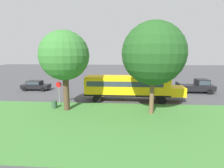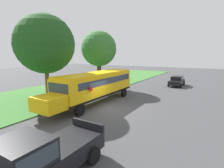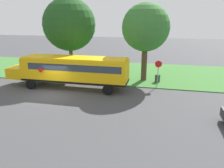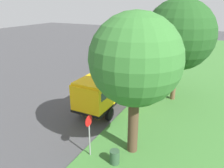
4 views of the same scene
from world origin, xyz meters
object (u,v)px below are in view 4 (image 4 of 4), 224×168
school_bus (117,79)px  oak_tree_roadside_mid (137,59)px  trash_bin (115,157)px  stop_sign (89,131)px  pickup_truck (117,58)px  oak_tree_beside_bus (178,34)px

school_bus → oak_tree_roadside_mid: oak_tree_roadside_mid is taller
school_bus → trash_bin: 9.25m
oak_tree_roadside_mid → stop_sign: size_ratio=3.06×
trash_bin → school_bus: bearing=-65.1°
stop_sign → pickup_truck: bearing=-68.8°
oak_tree_beside_bus → stop_sign: oak_tree_beside_bus is taller
oak_tree_beside_bus → trash_bin: 11.82m
trash_bin → stop_sign: bearing=0.9°
oak_tree_beside_bus → trash_bin: (0.86, 10.32, -5.70)m
oak_tree_beside_bus → oak_tree_roadside_mid: 8.85m
stop_sign → oak_tree_roadside_mid: bearing=-145.2°
pickup_truck → stop_sign: bearing=111.2°
school_bus → trash_bin: (-3.84, 8.29, -1.47)m
school_bus → oak_tree_roadside_mid: size_ratio=1.48×
oak_tree_beside_bus → pickup_truck: bearing=-41.0°
school_bus → oak_tree_beside_bus: size_ratio=1.36×
school_bus → oak_tree_beside_bus: oak_tree_beside_bus is taller
school_bus → oak_tree_roadside_mid: bearing=122.7°
oak_tree_roadside_mid → pickup_truck: bearing=-61.4°
oak_tree_beside_bus → trash_bin: size_ratio=10.11×
school_bus → oak_tree_beside_bus: 6.64m
pickup_truck → oak_tree_roadside_mid: 20.33m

